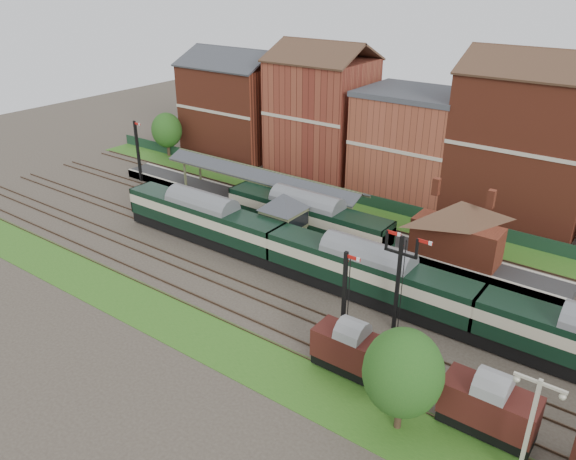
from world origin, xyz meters
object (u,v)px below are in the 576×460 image
Objects in this scene: dmu_train at (367,272)px; platform_railcar at (307,217)px; signal_box at (284,220)px; semaphore_bracket at (399,277)px; goods_van_a at (351,350)px.

dmu_train is 3.04× the size of platform_railcar.
platform_railcar is at bearing 80.73° from signal_box.
signal_box is at bearing 159.08° from semaphore_bracket.
dmu_train is at bearing 147.84° from semaphore_bracket.
semaphore_bracket is 0.14× the size of dmu_train.
dmu_train is (11.06, -3.25, -0.66)m from signal_box.
dmu_train is at bearing 113.17° from goods_van_a.
semaphore_bracket is 0.44× the size of platform_railcar.
semaphore_bracket is at bearing -20.92° from signal_box.
dmu_train is at bearing -16.37° from signal_box.
semaphore_bracket is 1.53× the size of goods_van_a.
platform_railcar is 3.48× the size of goods_van_a.
signal_box is 0.32× the size of platform_railcar.
semaphore_bracket reaches higher than dmu_train.
semaphore_bracket is at bearing -31.81° from platform_railcar.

